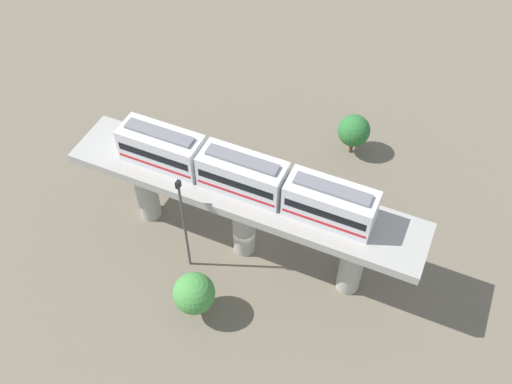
{
  "coord_description": "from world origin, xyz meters",
  "views": [
    {
      "loc": [
        26.36,
        12.79,
        41.92
      ],
      "look_at": [
        -2.5,
        -0.01,
        4.8
      ],
      "focal_mm": 40.93,
      "sensor_mm": 36.0,
      "label": 1
    }
  ],
  "objects_px": {
    "parked_car_black": "(377,226)",
    "signal_post": "(184,222)",
    "parked_car_yellow": "(246,164)",
    "tree_near_viaduct": "(354,131)",
    "train": "(242,174)",
    "tree_mid_lot": "(194,293)"
  },
  "relations": [
    {
      "from": "parked_car_black",
      "to": "signal_post",
      "type": "height_order",
      "value": "signal_post"
    },
    {
      "from": "parked_car_yellow",
      "to": "tree_near_viaduct",
      "type": "distance_m",
      "value": 10.94
    },
    {
      "from": "parked_car_black",
      "to": "train",
      "type": "bearing_deg",
      "value": -46.2
    },
    {
      "from": "parked_car_yellow",
      "to": "parked_car_black",
      "type": "distance_m",
      "value": 13.87
    },
    {
      "from": "parked_car_yellow",
      "to": "train",
      "type": "bearing_deg",
      "value": 24.26
    },
    {
      "from": "tree_near_viaduct",
      "to": "signal_post",
      "type": "xyz_separation_m",
      "value": [
        18.36,
        -8.36,
        2.96
      ]
    },
    {
      "from": "parked_car_yellow",
      "to": "tree_mid_lot",
      "type": "relative_size",
      "value": 0.92
    },
    {
      "from": "parked_car_yellow",
      "to": "parked_car_black",
      "type": "xyz_separation_m",
      "value": [
        2.12,
        13.71,
        0.0
      ]
    },
    {
      "from": "tree_mid_lot",
      "to": "signal_post",
      "type": "height_order",
      "value": "signal_post"
    },
    {
      "from": "parked_car_black",
      "to": "parked_car_yellow",
      "type": "bearing_deg",
      "value": -87.34
    },
    {
      "from": "parked_car_yellow",
      "to": "signal_post",
      "type": "bearing_deg",
      "value": 1.47
    },
    {
      "from": "train",
      "to": "parked_car_black",
      "type": "distance_m",
      "value": 14.74
    },
    {
      "from": "tree_near_viaduct",
      "to": "signal_post",
      "type": "relative_size",
      "value": 0.42
    },
    {
      "from": "train",
      "to": "tree_near_viaduct",
      "type": "relative_size",
      "value": 4.6
    },
    {
      "from": "tree_mid_lot",
      "to": "signal_post",
      "type": "xyz_separation_m",
      "value": [
        -3.9,
        -2.69,
        2.87
      ]
    },
    {
      "from": "tree_mid_lot",
      "to": "signal_post",
      "type": "bearing_deg",
      "value": -145.43
    },
    {
      "from": "train",
      "to": "parked_car_black",
      "type": "xyz_separation_m",
      "value": [
        -6.34,
        10.0,
        -8.79
      ]
    },
    {
      "from": "parked_car_yellow",
      "to": "signal_post",
      "type": "height_order",
      "value": "signal_post"
    },
    {
      "from": "parked_car_black",
      "to": "tree_near_viaduct",
      "type": "bearing_deg",
      "value": -137.61
    },
    {
      "from": "train",
      "to": "parked_car_yellow",
      "type": "height_order",
      "value": "train"
    },
    {
      "from": "tree_near_viaduct",
      "to": "tree_mid_lot",
      "type": "bearing_deg",
      "value": -14.29
    },
    {
      "from": "parked_car_yellow",
      "to": "tree_near_viaduct",
      "type": "bearing_deg",
      "value": 127.92
    }
  ]
}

